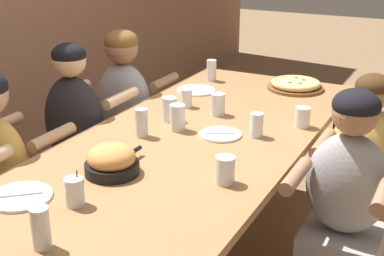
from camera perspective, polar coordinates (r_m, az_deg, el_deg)
dining_table at (r=2.58m, az=-0.00°, el=-2.44°), size 2.48×1.04×0.78m
pizza_board_main at (r=3.38m, az=10.99°, el=4.55°), size 0.35×0.35×0.05m
skillet_bowl at (r=2.20m, az=-8.55°, el=-3.51°), size 0.33×0.22×0.13m
empty_plate_a at (r=2.11m, az=-17.86°, el=-6.98°), size 0.24×0.24×0.02m
empty_plate_b at (r=3.28m, az=0.43°, el=4.04°), size 0.24×0.24×0.02m
empty_plate_c at (r=2.59m, az=3.05°, el=-0.69°), size 0.20×0.20×0.02m
cocktail_glass_blue at (r=1.99m, az=-12.41°, el=-6.81°), size 0.07×0.07×0.13m
drinking_glass_a at (r=1.76m, az=-15.81°, el=-10.51°), size 0.06×0.06×0.14m
drinking_glass_b at (r=2.57m, az=6.91°, el=0.16°), size 0.06×0.06×0.12m
drinking_glass_c at (r=2.57m, az=-5.40°, el=0.38°), size 0.06×0.06×0.14m
drinking_glass_d at (r=2.86m, az=2.77°, el=2.42°), size 0.08×0.08×0.12m
drinking_glass_e at (r=2.63m, az=-1.54°, el=1.01°), size 0.08×0.08×0.13m
drinking_glass_f at (r=2.74m, az=11.70°, el=1.04°), size 0.08×0.08×0.10m
drinking_glass_g at (r=2.10m, az=3.54°, el=-4.66°), size 0.08×0.08×0.11m
drinking_glass_h at (r=2.76m, az=-2.41°, el=2.02°), size 0.08×0.08×0.13m
drinking_glass_i at (r=2.98m, az=-0.59°, el=3.11°), size 0.06×0.06×0.10m
drinking_glass_j at (r=3.50m, az=2.09°, el=6.01°), size 0.06×0.06×0.14m
diner_near_center at (r=2.49m, az=15.81°, el=-9.44°), size 0.51×0.40×1.11m
diner_near_midright at (r=2.87m, az=17.61°, el=-5.95°), size 0.51×0.40×1.07m
diner_far_center at (r=3.06m, az=-12.11°, el=-2.84°), size 0.51×0.40×1.16m
diner_far_midleft at (r=2.69m, az=-19.74°, el=-7.02°), size 0.51×0.40×1.14m
diner_far_midright at (r=3.41m, az=-7.09°, el=0.14°), size 0.51×0.40×1.15m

